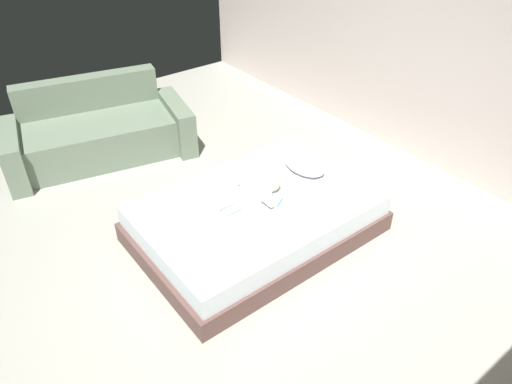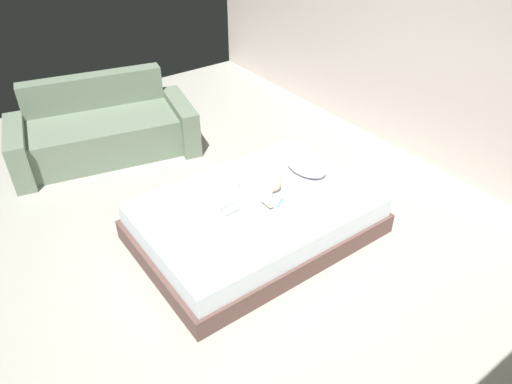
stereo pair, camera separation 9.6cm
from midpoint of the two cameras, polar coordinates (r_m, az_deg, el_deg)
ground_plane at (r=4.12m, az=-5.87°, el=-8.81°), size 8.00×8.00×0.00m
wall_behind_bed at (r=5.35m, az=22.89°, el=15.81°), size 8.00×0.12×2.60m
bed at (r=4.28m, az=0.64°, el=-3.23°), size 1.43×2.10×0.38m
pillow at (r=4.58m, az=6.69°, el=3.16°), size 0.46×0.30×0.11m
baby at (r=4.17m, az=0.64°, el=0.01°), size 0.47×0.63×0.16m
toothbrush at (r=4.15m, az=3.65°, el=-1.19°), size 0.08×0.13×0.02m
couch at (r=5.78m, az=-17.53°, el=7.19°), size 1.39×2.16×0.82m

